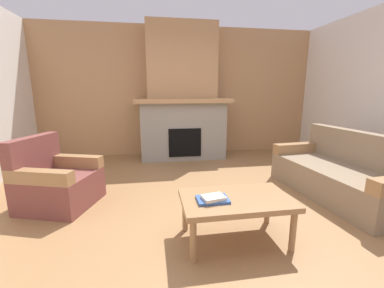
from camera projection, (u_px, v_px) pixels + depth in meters
name	position (u px, v px, depth m)	size (l,w,h in m)	color
ground	(212.00, 216.00, 2.79)	(9.00, 9.00, 0.00)	olive
wall_back_wood_panel	(180.00, 92.00, 5.39)	(6.00, 0.12, 2.70)	tan
fireplace	(182.00, 102.00, 5.07)	(1.90, 0.82, 2.70)	gray
couch	(341.00, 175.00, 3.28)	(0.99, 1.86, 0.85)	#847056
armchair	(57.00, 182.00, 3.00)	(0.96, 0.96, 0.85)	brown
coffee_table	(236.00, 203.00, 2.26)	(1.00, 0.60, 0.43)	#997047
book_stack_near_edge	(213.00, 199.00, 2.17)	(0.28, 0.20, 0.05)	#335699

